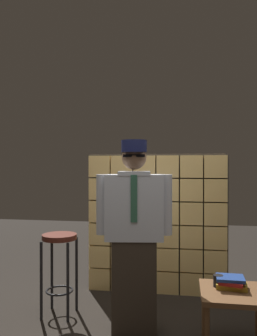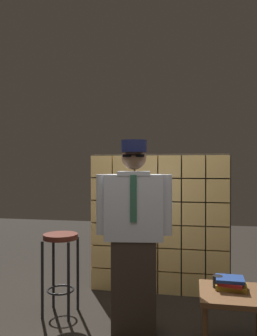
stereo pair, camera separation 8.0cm
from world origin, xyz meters
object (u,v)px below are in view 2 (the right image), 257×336
(book_stack, at_px, (231,284))
(side_table, at_px, (233,300))
(standing_person, at_px, (134,232))
(bar_stool, at_px, (61,254))
(coffee_mug, at_px, (218,282))

(book_stack, bearing_deg, side_table, -73.54)
(standing_person, height_order, bar_stool, standing_person)
(standing_person, relative_size, coffee_mug, 13.48)
(book_stack, bearing_deg, standing_person, 168.73)
(bar_stool, bearing_deg, side_table, -14.98)
(book_stack, bearing_deg, bar_stool, 166.61)
(bar_stool, distance_m, book_stack, 1.63)
(side_table, bearing_deg, standing_person, 165.56)
(book_stack, relative_size, coffee_mug, 2.03)
(bar_stool, height_order, coffee_mug, bar_stool)
(bar_stool, relative_size, coffee_mug, 6.31)
(side_table, xyz_separation_m, book_stack, (-0.02, 0.05, 0.11))
(coffee_mug, bearing_deg, standing_person, 169.36)
(standing_person, height_order, coffee_mug, standing_person)
(side_table, distance_m, book_stack, 0.12)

